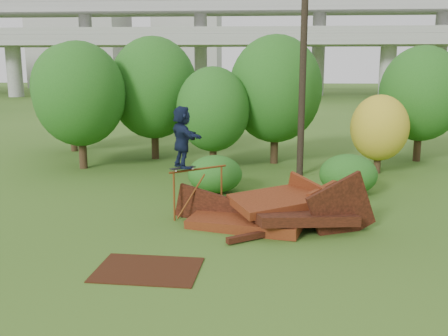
# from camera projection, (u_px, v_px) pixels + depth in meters

# --- Properties ---
(ground) EXTENTS (240.00, 240.00, 0.00)m
(ground) POSITION_uv_depth(u_px,v_px,m) (249.00, 243.00, 13.20)
(ground) COLOR #2D5116
(ground) RESTS_ON ground
(scrap_pile) EXTENTS (5.95, 3.48, 2.18)m
(scrap_pile) POSITION_uv_depth(u_px,v_px,m) (274.00, 213.00, 14.52)
(scrap_pile) COLOR #481D0C
(scrap_pile) RESTS_ON ground
(grind_rail) EXTENTS (1.62, 1.29, 1.53)m
(grind_rail) POSITION_uv_depth(u_px,v_px,m) (198.00, 183.00, 15.33)
(grind_rail) COLOR brown
(grind_rail) RESTS_ON ground
(skateboard) EXTENTS (0.76, 0.66, 0.08)m
(skateboard) POSITION_uv_depth(u_px,v_px,m) (183.00, 168.00, 14.93)
(skateboard) COLOR black
(skateboard) RESTS_ON grind_rail
(skater) EXTENTS (1.36, 1.74, 1.84)m
(skater) POSITION_uv_depth(u_px,v_px,m) (182.00, 137.00, 14.74)
(skater) COLOR #121B36
(skater) RESTS_ON skateboard
(flat_plate) EXTENTS (2.44, 1.80, 0.03)m
(flat_plate) POSITION_uv_depth(u_px,v_px,m) (148.00, 270.00, 11.43)
(flat_plate) COLOR #33170A
(flat_plate) RESTS_ON ground
(tree_0) EXTENTS (4.02, 4.02, 5.68)m
(tree_0) POSITION_uv_depth(u_px,v_px,m) (79.00, 94.00, 22.06)
(tree_0) COLOR black
(tree_0) RESTS_ON ground
(tree_1) EXTENTS (4.32, 4.32, 6.01)m
(tree_1) POSITION_uv_depth(u_px,v_px,m) (154.00, 88.00, 24.39)
(tree_1) COLOR black
(tree_1) RESTS_ON ground
(tree_2) EXTENTS (3.25, 3.25, 4.57)m
(tree_2) POSITION_uv_depth(u_px,v_px,m) (213.00, 109.00, 21.95)
(tree_2) COLOR black
(tree_2) RESTS_ON ground
(tree_3) EXTENTS (4.34, 4.34, 6.02)m
(tree_3) POSITION_uv_depth(u_px,v_px,m) (275.00, 89.00, 23.21)
(tree_3) COLOR black
(tree_3) RESTS_ON ground
(tree_4) EXTENTS (2.46, 2.46, 3.40)m
(tree_4) POSITION_uv_depth(u_px,v_px,m) (379.00, 128.00, 21.35)
(tree_4) COLOR black
(tree_4) RESTS_ON ground
(tree_5) EXTENTS (3.95, 3.95, 5.55)m
(tree_5) POSITION_uv_depth(u_px,v_px,m) (421.00, 94.00, 23.81)
(tree_5) COLOR black
(tree_5) RESTS_ON ground
(tree_6) EXTENTS (4.14, 4.14, 5.78)m
(tree_6) POSITION_uv_depth(u_px,v_px,m) (71.00, 88.00, 26.62)
(tree_6) COLOR black
(tree_6) RESTS_ON ground
(shrub_left) EXTENTS (2.00, 1.85, 1.39)m
(shrub_left) POSITION_uv_depth(u_px,v_px,m) (215.00, 174.00, 18.28)
(shrub_left) COLOR #174612
(shrub_left) RESTS_ON ground
(shrub_right) EXTENTS (2.08, 1.91, 1.48)m
(shrub_right) POSITION_uv_depth(u_px,v_px,m) (348.00, 174.00, 18.02)
(shrub_right) COLOR #174612
(shrub_right) RESTS_ON ground
(utility_pole) EXTENTS (1.40, 0.28, 9.93)m
(utility_pole) POSITION_uv_depth(u_px,v_px,m) (303.00, 54.00, 20.28)
(utility_pole) COLOR black
(utility_pole) RESTS_ON ground
(freeway_overpass) EXTENTS (160.00, 15.00, 13.70)m
(freeway_overpass) POSITION_uv_depth(u_px,v_px,m) (259.00, 25.00, 72.57)
(freeway_overpass) COLOR gray
(freeway_overpass) RESTS_ON ground
(building_left) EXTENTS (18.00, 16.00, 35.00)m
(building_left) POSITION_uv_depth(u_px,v_px,m) (80.00, 3.00, 105.12)
(building_left) COLOR #9E9E99
(building_left) RESTS_ON ground
(building_right) EXTENTS (14.00, 14.00, 28.00)m
(building_right) POSITION_uv_depth(u_px,v_px,m) (188.00, 22.00, 111.12)
(building_right) COLOR #9E9E99
(building_right) RESTS_ON ground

